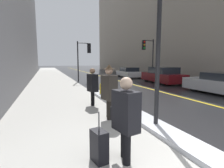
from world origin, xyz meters
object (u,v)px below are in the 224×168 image
object	(u,v)px
pedestrian_nearside	(125,115)
rolling_suitcase	(99,146)
parked_car_maroon	(163,75)
parked_car_white	(129,72)
traffic_light_near	(85,53)
fire_hydrant	(101,90)
traffic_light_far	(148,51)
lamp_post	(159,15)
pedestrian_trailing	(93,85)
pedestrian_in_fedora	(109,89)

from	to	relation	value
pedestrian_nearside	rolling_suitcase	xyz separation A→B (m)	(-0.47, 0.13, -0.57)
parked_car_maroon	parked_car_white	world-z (taller)	parked_car_maroon
traffic_light_near	fire_hydrant	size ratio (longest dim) A/B	5.28
traffic_light_far	parked_car_white	xyz separation A→B (m)	(-0.16, 3.74, -2.35)
pedestrian_nearside	fire_hydrant	distance (m)	6.29
traffic_light_far	fire_hydrant	distance (m)	9.35
parked_car_maroon	rolling_suitcase	size ratio (longest dim) A/B	4.97
lamp_post	traffic_light_near	bearing A→B (deg)	86.85
traffic_light_far	pedestrian_trailing	distance (m)	11.11
rolling_suitcase	fire_hydrant	world-z (taller)	rolling_suitcase
pedestrian_nearside	lamp_post	bearing A→B (deg)	116.70
traffic_light_near	pedestrian_in_fedora	distance (m)	11.42
traffic_light_near	parked_car_maroon	world-z (taller)	traffic_light_near
lamp_post	pedestrian_in_fedora	world-z (taller)	lamp_post
pedestrian_in_fedora	fire_hydrant	world-z (taller)	pedestrian_in_fedora
traffic_light_near	rolling_suitcase	xyz separation A→B (m)	(-2.64, -13.45, -2.37)
traffic_light_near	traffic_light_far	bearing A→B (deg)	-20.10
parked_car_maroon	fire_hydrant	distance (m)	7.70
rolling_suitcase	parked_car_white	bearing A→B (deg)	140.58
parked_car_maroon	parked_car_white	size ratio (longest dim) A/B	1.02
pedestrian_in_fedora	parked_car_maroon	bearing A→B (deg)	122.73
pedestrian_nearside	rolling_suitcase	distance (m)	0.75
fire_hydrant	traffic_light_far	bearing A→B (deg)	42.44
parked_car_maroon	pedestrian_in_fedora	bearing A→B (deg)	138.71
pedestrian_in_fedora	fire_hydrant	bearing A→B (deg)	154.99
traffic_light_near	parked_car_maroon	distance (m)	7.37
pedestrian_in_fedora	parked_car_white	xyz separation A→B (m)	(7.37, 13.51, -0.39)
pedestrian_trailing	parked_car_maroon	distance (m)	9.45
lamp_post	parked_car_maroon	size ratio (longest dim) A/B	1.08
pedestrian_in_fedora	parked_car_white	world-z (taller)	pedestrian_in_fedora
traffic_light_far	pedestrian_trailing	world-z (taller)	traffic_light_far
traffic_light_near	parked_car_white	size ratio (longest dim) A/B	0.80
lamp_post	traffic_light_near	size ratio (longest dim) A/B	1.38
parked_car_maroon	traffic_light_near	bearing A→B (deg)	62.49
traffic_light_near	fire_hydrant	world-z (taller)	traffic_light_near
parked_car_maroon	rolling_suitcase	distance (m)	12.99
parked_car_white	traffic_light_far	bearing A→B (deg)	-172.09
parked_car_white	rolling_suitcase	bearing A→B (deg)	157.48
lamp_post	traffic_light_near	xyz separation A→B (m)	(0.68, 12.40, -0.37)
traffic_light_far	pedestrian_trailing	xyz separation A→B (m)	(-7.58, -7.86, -2.04)
lamp_post	rolling_suitcase	bearing A→B (deg)	-151.91
traffic_light_far	pedestrian_trailing	size ratio (longest dim) A/B	2.56
pedestrian_trailing	rolling_suitcase	world-z (taller)	pedestrian_trailing
pedestrian_nearside	pedestrian_trailing	size ratio (longest dim) A/B	1.00
traffic_light_near	parked_car_white	distance (m)	6.55
pedestrian_trailing	parked_car_white	distance (m)	13.77
lamp_post	traffic_light_near	distance (m)	12.42
traffic_light_far	parked_car_maroon	distance (m)	3.27
parked_car_maroon	fire_hydrant	bearing A→B (deg)	123.38
lamp_post	pedestrian_in_fedora	size ratio (longest dim) A/B	2.90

